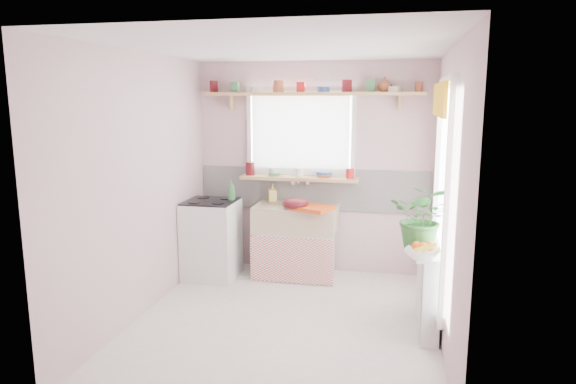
# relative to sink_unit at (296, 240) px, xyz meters

# --- Properties ---
(room) EXTENTS (3.20, 3.20, 3.20)m
(room) POSITION_rel_sink_unit_xyz_m (0.81, -0.43, 0.94)
(room) COLOR white
(room) RESTS_ON ground
(sink_unit) EXTENTS (0.95, 0.65, 1.11)m
(sink_unit) POSITION_rel_sink_unit_xyz_m (0.00, 0.00, 0.00)
(sink_unit) COLOR white
(sink_unit) RESTS_ON ground
(cooker) EXTENTS (0.58, 0.58, 0.93)m
(cooker) POSITION_rel_sink_unit_xyz_m (-0.95, -0.24, 0.03)
(cooker) COLOR white
(cooker) RESTS_ON ground
(radiator_ledge) EXTENTS (0.22, 0.95, 0.78)m
(radiator_ledge) POSITION_rel_sink_unit_xyz_m (1.45, -1.09, -0.03)
(radiator_ledge) COLOR white
(radiator_ledge) RESTS_ON ground
(windowsill) EXTENTS (1.40, 0.22, 0.04)m
(windowsill) POSITION_rel_sink_unit_xyz_m (-0.00, 0.19, 0.71)
(windowsill) COLOR tan
(windowsill) RESTS_ON room
(pine_shelf) EXTENTS (2.52, 0.24, 0.04)m
(pine_shelf) POSITION_rel_sink_unit_xyz_m (0.15, 0.18, 1.69)
(pine_shelf) COLOR tan
(pine_shelf) RESTS_ON room
(shelf_crockery) EXTENTS (2.47, 0.11, 0.12)m
(shelf_crockery) POSITION_rel_sink_unit_xyz_m (0.13, 0.18, 1.76)
(shelf_crockery) COLOR #590F14
(shelf_crockery) RESTS_ON pine_shelf
(sill_crockery) EXTENTS (1.35, 0.11, 0.12)m
(sill_crockery) POSITION_rel_sink_unit_xyz_m (-0.00, 0.19, 0.78)
(sill_crockery) COLOR #590F14
(sill_crockery) RESTS_ON windowsill
(dish_tray) EXTENTS (0.53, 0.47, 0.04)m
(dish_tray) POSITION_rel_sink_unit_xyz_m (0.22, -0.19, 0.44)
(dish_tray) COLOR #E94D14
(dish_tray) RESTS_ON sink_unit
(colander) EXTENTS (0.32, 0.32, 0.13)m
(colander) POSITION_rel_sink_unit_xyz_m (0.03, -0.19, 0.48)
(colander) COLOR #510D16
(colander) RESTS_ON sink_unit
(jade_plant) EXTENTS (0.60, 0.55, 0.58)m
(jade_plant) POSITION_rel_sink_unit_xyz_m (1.36, -1.26, 0.63)
(jade_plant) COLOR #2D692A
(jade_plant) RESTS_ON radiator_ledge
(fruit_bowl) EXTENTS (0.34, 0.34, 0.07)m
(fruit_bowl) POSITION_rel_sink_unit_xyz_m (1.36, -1.49, 0.38)
(fruit_bowl) COLOR white
(fruit_bowl) RESTS_ON radiator_ledge
(herb_pot) EXTENTS (0.11, 0.08, 0.21)m
(herb_pot) POSITION_rel_sink_unit_xyz_m (1.36, -1.30, 0.45)
(herb_pot) COLOR #2D6F2C
(herb_pot) RESTS_ON radiator_ledge
(soap_bottle_sink) EXTENTS (0.12, 0.12, 0.21)m
(soap_bottle_sink) POSITION_rel_sink_unit_xyz_m (-0.33, 0.20, 0.52)
(soap_bottle_sink) COLOR #FDE470
(soap_bottle_sink) RESTS_ON sink_unit
(sill_cup) EXTENTS (0.12, 0.12, 0.09)m
(sill_cup) POSITION_rel_sink_unit_xyz_m (-0.31, 0.21, 0.77)
(sill_cup) COLOR beige
(sill_cup) RESTS_ON windowsill
(sill_bowl) EXTENTS (0.25, 0.25, 0.06)m
(sill_bowl) POSITION_rel_sink_unit_xyz_m (0.29, 0.25, 0.76)
(sill_bowl) COLOR #325EA3
(sill_bowl) RESTS_ON windowsill
(shelf_vase) EXTENTS (0.18, 0.18, 0.17)m
(shelf_vase) POSITION_rel_sink_unit_xyz_m (0.96, 0.24, 1.79)
(shelf_vase) COLOR #A05031
(shelf_vase) RESTS_ON pine_shelf
(cooker_bottle) EXTENTS (0.10, 0.10, 0.24)m
(cooker_bottle) POSITION_rel_sink_unit_xyz_m (-0.73, -0.15, 0.60)
(cooker_bottle) COLOR #3F7E47
(cooker_bottle) RESTS_ON cooker
(fruit) EXTENTS (0.20, 0.14, 0.10)m
(fruit) POSITION_rel_sink_unit_xyz_m (1.37, -1.49, 0.44)
(fruit) COLOR orange
(fruit) RESTS_ON fruit_bowl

